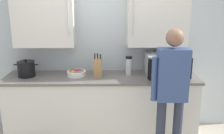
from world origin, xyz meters
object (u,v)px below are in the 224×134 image
at_px(microwave_oven, 165,65).
at_px(stock_pot, 26,69).
at_px(thermos_flask, 129,66).
at_px(knife_block, 98,67).
at_px(person_figure, 171,88).
at_px(fruit_bowl, 76,73).

bearing_deg(microwave_oven, stock_pot, -179.68).
distance_m(thermos_flask, knife_block, 0.44).
relative_size(knife_block, person_figure, 0.20).
bearing_deg(person_figure, microwave_oven, 83.49).
distance_m(thermos_flask, stock_pot, 1.44).
bearing_deg(thermos_flask, fruit_bowl, -178.42).
relative_size(microwave_oven, knife_block, 2.39).
distance_m(knife_block, person_figure, 1.12).
xyz_separation_m(microwave_oven, fruit_bowl, (-1.26, 0.00, -0.11)).
relative_size(microwave_oven, fruit_bowl, 3.05).
xyz_separation_m(thermos_flask, person_figure, (0.43, -0.76, -0.05)).
distance_m(thermos_flask, person_figure, 0.88).
bearing_deg(knife_block, microwave_oven, 1.86).
xyz_separation_m(microwave_oven, person_figure, (-0.08, -0.74, -0.07)).
bearing_deg(stock_pot, knife_block, -1.13).
bearing_deg(fruit_bowl, microwave_oven, -0.16).
xyz_separation_m(fruit_bowl, stock_pot, (-0.70, -0.01, 0.07)).
relative_size(fruit_bowl, knife_block, 0.78).
bearing_deg(person_figure, thermos_flask, 119.18).
relative_size(thermos_flask, stock_pot, 0.81).
bearing_deg(person_figure, knife_block, 140.58).
distance_m(fruit_bowl, knife_block, 0.32).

